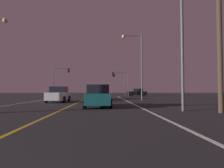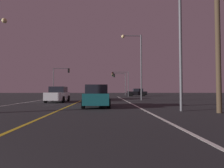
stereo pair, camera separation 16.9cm
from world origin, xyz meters
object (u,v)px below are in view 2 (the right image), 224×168
car_lead_same_lane (97,96)px  car_oncoming (58,95)px  car_crossing_side (137,93)px  car_ahead_far (101,94)px  traffic_light_near_left (61,76)px  traffic_light_near_right (120,78)px  utility_pole_right (217,22)px  traffic_light_far_right (120,79)px  street_lamp_right_far (137,59)px  street_lamp_right_near (173,31)px

car_lead_same_lane → car_oncoming: bearing=36.1°
car_crossing_side → car_oncoming: bearing=58.3°
car_ahead_far → traffic_light_near_left: size_ratio=0.72×
car_oncoming → traffic_light_near_right: size_ratio=0.82×
car_crossing_side → traffic_light_near_right: size_ratio=0.82×
car_crossing_side → traffic_light_near_left: traffic_light_near_left is taller
traffic_light_near_left → utility_pole_right: (15.75, -28.46, 0.79)m
traffic_light_near_right → traffic_light_near_left: bearing=0.0°
traffic_light_near_left → traffic_light_far_right: traffic_light_near_left is taller
traffic_light_near_left → street_lamp_right_far: 20.13m
car_oncoming → traffic_light_far_right: bearing=159.7°
car_ahead_far → utility_pole_right: utility_pole_right is taller
traffic_light_near_left → car_lead_same_lane: bearing=-70.5°
car_lead_same_lane → traffic_light_near_right: (3.82, 24.42, 3.11)m
car_ahead_far → street_lamp_right_near: bearing=-162.3°
street_lamp_right_far → car_lead_same_lane: bearing=63.3°
car_crossing_side → traffic_light_far_right: traffic_light_far_right is taller
car_crossing_side → street_lamp_right_far: (-2.95, -16.74, 4.63)m
car_ahead_far → street_lamp_right_far: 7.21m
car_lead_same_lane → traffic_light_near_left: traffic_light_near_left is taller
car_crossing_side → street_lamp_right_far: size_ratio=0.50×
car_crossing_side → utility_pole_right: size_ratio=0.44×
street_lamp_right_far → street_lamp_right_near: bearing=90.6°
traffic_light_near_right → traffic_light_near_left: (-12.47, -0.00, 0.49)m
car_crossing_side → traffic_light_near_right: traffic_light_near_right is taller
car_crossing_side → street_lamp_right_near: size_ratio=0.55×
car_oncoming → traffic_light_far_right: 25.39m
car_oncoming → car_lead_same_lane: 7.80m
car_lead_same_lane → utility_pole_right: 9.28m
car_ahead_far → car_lead_same_lane: (-0.01, -12.28, 0.00)m
car_ahead_far → utility_pole_right: (7.10, -16.32, 4.39)m
car_oncoming → street_lamp_right_far: 10.89m
car_lead_same_lane → traffic_light_far_right: 30.38m
car_oncoming → car_ahead_far: bearing=142.3°
car_crossing_side → traffic_light_near_right: bearing=24.4°
utility_pole_right → car_ahead_far: bearing=113.5°
car_ahead_far → traffic_light_far_right: traffic_light_far_right is taller
traffic_light_near_left → street_lamp_right_near: bearing=-63.8°
street_lamp_right_near → car_oncoming: bearing=-44.5°
car_lead_same_lane → traffic_light_near_left: bearing=19.5°
traffic_light_near_right → street_lamp_right_far: size_ratio=0.61×
traffic_light_far_right → street_lamp_right_near: 32.97m
traffic_light_far_right → car_ahead_far: bearing=76.8°
traffic_light_far_right → street_lamp_right_far: size_ratio=0.63×
car_ahead_far → car_crossing_side: (7.69, 13.90, 0.00)m
car_ahead_far → utility_pole_right: 18.33m
car_oncoming → car_crossing_side: same height
traffic_light_far_right → street_lamp_right_near: street_lamp_right_near is taller
car_lead_same_lane → street_lamp_right_far: bearing=-26.7°
car_oncoming → traffic_light_near_left: (-4.05, 18.12, 3.60)m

